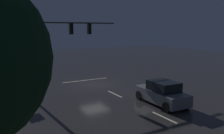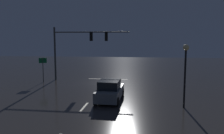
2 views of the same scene
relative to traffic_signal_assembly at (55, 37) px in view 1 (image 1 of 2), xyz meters
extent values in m
plane|color=#2D2B2B|center=(-3.42, 0.95, -4.63)|extent=(80.00, 80.00, 0.00)
cylinder|color=#383A3D|center=(3.07, 0.01, -1.36)|extent=(0.22, 0.22, 6.53)
cylinder|color=#383A3D|center=(-1.55, 0.01, 1.28)|extent=(9.23, 0.14, 0.14)
cube|color=black|center=(-1.55, 0.01, 0.71)|extent=(0.32, 0.36, 1.00)
sphere|color=red|center=(-1.55, -0.18, 1.03)|extent=(0.20, 0.20, 0.20)
sphere|color=black|center=(-1.55, -0.18, 0.71)|extent=(0.20, 0.20, 0.20)
sphere|color=black|center=(-1.55, -0.18, 0.39)|extent=(0.20, 0.20, 0.20)
cube|color=black|center=(-3.40, 0.01, 0.71)|extent=(0.32, 0.36, 1.00)
sphere|color=red|center=(-3.40, -0.18, 1.03)|extent=(0.20, 0.20, 0.20)
sphere|color=black|center=(-3.40, -0.18, 0.71)|extent=(0.20, 0.20, 0.20)
sphere|color=black|center=(-3.40, -0.18, 0.39)|extent=(0.20, 0.20, 0.20)
cube|color=beige|center=(-3.42, 4.95, -4.62)|extent=(0.16, 2.20, 0.01)
cube|color=beige|center=(-3.42, 10.95, -4.62)|extent=(0.16, 2.20, 0.01)
cube|color=beige|center=(-3.42, -1.19, -4.62)|extent=(5.00, 0.16, 0.01)
cube|color=slate|center=(-5.06, 8.81, -4.01)|extent=(1.98, 4.37, 0.80)
cube|color=black|center=(-5.05, 9.01, -3.27)|extent=(1.69, 2.17, 0.68)
cylinder|color=black|center=(-4.29, 7.17, -4.29)|extent=(0.25, 0.69, 0.68)
cylinder|color=black|center=(-5.97, 7.25, -4.29)|extent=(0.25, 0.69, 0.68)
cylinder|color=black|center=(-4.15, 10.37, -4.29)|extent=(0.25, 0.69, 0.68)
cylinder|color=black|center=(-5.83, 10.44, -4.29)|extent=(0.25, 0.69, 0.68)
sphere|color=#F9EFC6|center=(-4.50, 6.66, -3.96)|extent=(0.20, 0.20, 0.20)
sphere|color=#F9EFC6|center=(-5.80, 6.72, -3.96)|extent=(0.20, 0.20, 0.20)
cylinder|color=#383A3D|center=(3.87, 1.83, -3.17)|extent=(0.09, 0.09, 2.92)
cube|color=#0F6033|center=(3.87, 1.83, -2.05)|extent=(0.88, 0.31, 0.60)
camera|label=1|loc=(6.19, 21.42, 0.75)|focal=38.06mm
camera|label=2|loc=(-7.58, 26.85, 0.30)|focal=36.15mm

